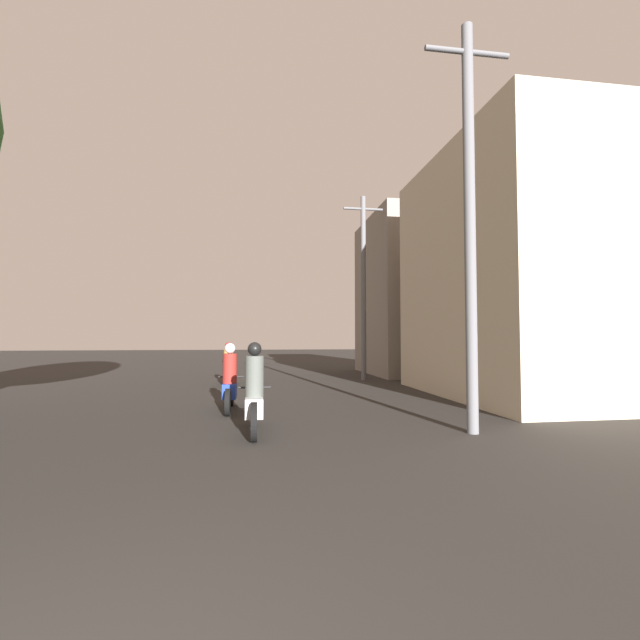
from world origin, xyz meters
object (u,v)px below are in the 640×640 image
motorcycle_blue (230,383)px  utility_pole_far (363,283)px  motorcycle_silver (254,397)px  building_right_near (516,274)px  utility_pole_near (470,216)px  motorcycle_green (228,368)px  building_right_far (413,296)px

motorcycle_blue → utility_pole_far: bearing=48.6°
motorcycle_silver → motorcycle_blue: 2.49m
motorcycle_silver → utility_pole_far: (4.23, 8.86, 3.20)m
motorcycle_silver → building_right_near: 8.80m
building_right_near → utility_pole_near: size_ratio=0.96×
motorcycle_green → building_right_near: (8.39, -4.20, 2.90)m
motorcycle_blue → utility_pole_near: (4.34, -2.98, 3.21)m
motorcycle_blue → building_right_near: 8.61m
utility_pole_near → motorcycle_blue: bearing=145.5°
utility_pole_near → utility_pole_far: bearing=87.2°
motorcycle_blue → building_right_near: bearing=4.4°
building_right_near → utility_pole_near: bearing=-130.8°
motorcycle_silver → utility_pole_near: (3.77, -0.55, 3.20)m
utility_pole_near → utility_pole_far: size_ratio=1.00×
building_right_far → utility_pole_far: size_ratio=0.99×
motorcycle_green → utility_pole_near: size_ratio=0.27×
motorcycle_blue → building_right_far: (7.88, 9.12, 3.02)m
motorcycle_blue → utility_pole_far: (4.79, 6.43, 3.20)m
utility_pole_near → building_right_far: bearing=73.7°
building_right_far → utility_pole_near: (-3.55, -12.10, 0.19)m
building_right_near → building_right_far: bearing=91.0°
utility_pole_far → building_right_far: bearing=41.1°
motorcycle_green → utility_pole_far: 6.17m
building_right_near → motorcycle_blue: bearing=-171.0°
motorcycle_blue → building_right_far: 12.43m
motorcycle_silver → utility_pole_far: utility_pole_far is taller
utility_pole_far → motorcycle_blue: bearing=-126.7°
motorcycle_silver → utility_pole_far: size_ratio=0.26×
motorcycle_blue → motorcycle_green: (-0.38, 5.48, -0.02)m
motorcycle_silver → building_right_near: bearing=24.7°
motorcycle_silver → motorcycle_green: size_ratio=0.96×
motorcycle_green → utility_pole_far: utility_pole_far is taller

